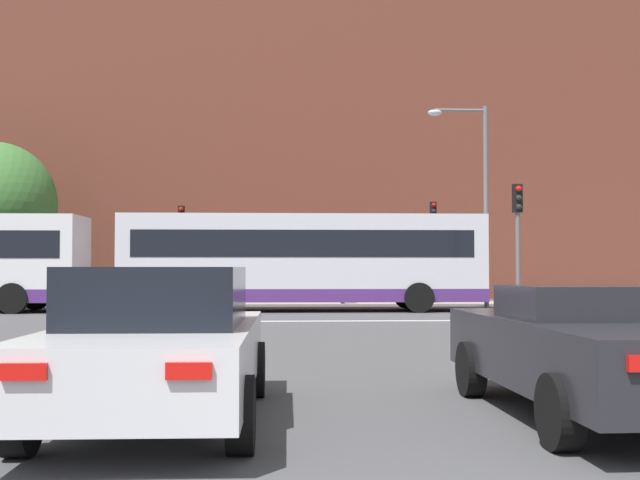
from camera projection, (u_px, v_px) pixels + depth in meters
The scene contains 13 objects.
stop_line_strip at pixel (318, 321), 22.39m from camera, with size 8.55×0.30×0.01m, color silver.
far_pavement at pixel (306, 303), 33.71m from camera, with size 69.50×2.50×0.01m, color #A09B91.
brick_civic_building at pixel (294, 126), 44.08m from camera, with size 45.11×12.85×25.14m.
car_saloon_left at pixel (160, 343), 7.85m from camera, with size 1.99×4.68×1.51m.
car_roadster_right at pixel (597, 349), 8.06m from camera, with size 2.16×4.59×1.32m.
bus_crossing_lead at pixel (303, 260), 27.63m from camera, with size 12.34×2.75×3.29m.
traffic_light_near_right at pixel (518, 228), 22.62m from camera, with size 0.26×0.31×3.86m.
traffic_light_far_right at pixel (433, 235), 33.71m from camera, with size 0.26×0.31×4.27m.
traffic_light_far_left at pixel (181, 238), 32.82m from camera, with size 0.26×0.31×4.03m.
street_lamp_junction at pixel (476, 185), 28.08m from camera, with size 2.13×0.36×7.18m.
pedestrian_waiting at pixel (343, 280), 33.02m from camera, with size 0.28×0.43×1.70m.
pedestrian_walking_east at pixel (139, 281), 34.02m from camera, with size 0.45×0.41×1.56m.
pedestrian_walking_west at pixel (375, 277), 34.54m from camera, with size 0.30×0.44×1.82m.
Camera 1 is at (-1.00, -2.88, 1.51)m, focal length 45.00 mm.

